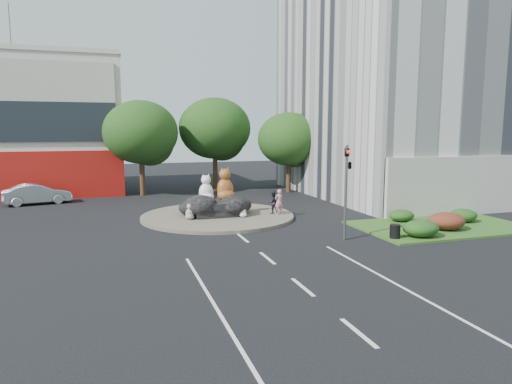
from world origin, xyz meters
The scene contains 21 objects.
ground centered at (0.00, 0.00, 0.00)m, with size 120.00×120.00×0.00m, color black.
roundabout_island centered at (0.00, 10.00, 0.10)m, with size 10.00×10.00×0.20m, color brown.
rock_plinth centered at (0.00, 10.00, 0.65)m, with size 3.20×2.60×0.90m, color black, non-canonical shape.
grass_verge centered at (12.00, 3.00, 0.06)m, with size 10.00×6.00×0.12m, color #28531B.
tree_left centered at (-3.93, 22.06, 5.25)m, with size 6.46×6.46×8.27m.
tree_mid centered at (3.07, 24.06, 5.56)m, with size 6.84×6.84×8.76m.
tree_right centered at (9.07, 20.06, 4.63)m, with size 5.70×5.70×7.30m.
hedge_near_green centered at (9.00, 1.00, 0.57)m, with size 2.00×1.60×0.90m, color #153811.
hedge_red centered at (11.50, 2.00, 0.61)m, with size 2.20×1.76×0.99m, color #491F13.
hedge_mid_green centered at (14.00, 3.50, 0.53)m, with size 1.80×1.44×0.81m, color #153811.
hedge_back_green centered at (10.50, 4.80, 0.48)m, with size 1.60×1.28×0.72m, color #153811.
traffic_light centered at (5.10, 2.00, 3.62)m, with size 0.44×1.24×5.00m.
street_lamp centered at (12.82, 8.00, 4.55)m, with size 2.34×0.22×8.06m.
cat_white centered at (-0.76, 10.00, 2.02)m, with size 1.10×0.95×1.83m, color white, non-canonical shape.
cat_tabby centered at (0.54, 10.10, 2.21)m, with size 1.34×1.16×2.23m, color #A84D23, non-canonical shape.
kitten_calico centered at (-2.02, 9.02, 0.72)m, with size 0.62×0.54×1.03m, color silver, non-canonical shape.
kitten_white centered at (1.35, 8.73, 0.66)m, with size 0.55×0.48×0.92m, color white, non-canonical shape.
pedestrian_pink centered at (3.88, 8.88, 1.04)m, with size 0.61×0.40×1.67m, color #CF8599.
pedestrian_dark centered at (3.62, 9.33, 0.95)m, with size 0.73×0.57×1.50m, color black.
parked_car centered at (-12.13, 19.58, 0.81)m, with size 1.71×4.90×1.62m, color #B5B9BE.
litter_bin centered at (7.50, 1.14, 0.48)m, with size 0.55×0.55×0.72m, color black.
Camera 1 is at (-6.60, -18.95, 5.84)m, focal length 32.00 mm.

